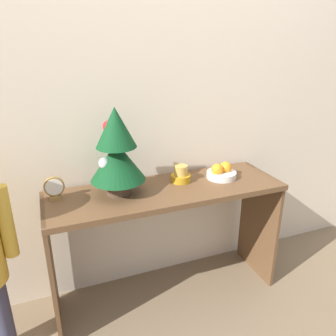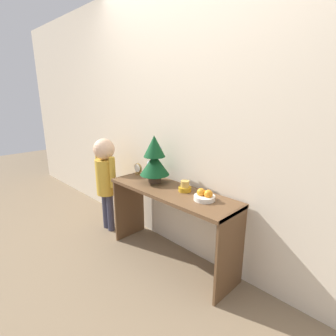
{
  "view_description": "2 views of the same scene",
  "coord_description": "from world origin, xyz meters",
  "px_view_note": "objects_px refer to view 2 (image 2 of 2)",
  "views": [
    {
      "loc": [
        -0.57,
        -1.28,
        1.41
      ],
      "look_at": [
        0.0,
        0.18,
        0.81
      ],
      "focal_mm": 35.0,
      "sensor_mm": 36.0,
      "label": 1
    },
    {
      "loc": [
        1.5,
        -1.32,
        1.49
      ],
      "look_at": [
        -0.07,
        0.23,
        0.87
      ],
      "focal_mm": 28.0,
      "sensor_mm": 36.0,
      "label": 2
    }
  ],
  "objects_px": {
    "singing_bowl": "(185,187)",
    "desk_clock": "(138,169)",
    "mini_tree": "(154,159)",
    "fruit_bowl": "(205,196)",
    "child_figure": "(106,173)"
  },
  "relations": [
    {
      "from": "singing_bowl",
      "to": "child_figure",
      "type": "distance_m",
      "value": 1.03
    },
    {
      "from": "mini_tree",
      "to": "singing_bowl",
      "type": "relative_size",
      "value": 4.04
    },
    {
      "from": "singing_bowl",
      "to": "child_figure",
      "type": "bearing_deg",
      "value": -171.26
    },
    {
      "from": "mini_tree",
      "to": "fruit_bowl",
      "type": "bearing_deg",
      "value": -0.78
    },
    {
      "from": "mini_tree",
      "to": "desk_clock",
      "type": "bearing_deg",
      "value": 171.77
    },
    {
      "from": "singing_bowl",
      "to": "desk_clock",
      "type": "height_order",
      "value": "desk_clock"
    },
    {
      "from": "mini_tree",
      "to": "child_figure",
      "type": "bearing_deg",
      "value": -168.82
    },
    {
      "from": "desk_clock",
      "to": "child_figure",
      "type": "distance_m",
      "value": 0.4
    },
    {
      "from": "singing_bowl",
      "to": "desk_clock",
      "type": "xyz_separation_m",
      "value": [
        -0.66,
        0.02,
        0.02
      ]
    },
    {
      "from": "mini_tree",
      "to": "fruit_bowl",
      "type": "height_order",
      "value": "mini_tree"
    },
    {
      "from": "child_figure",
      "to": "mini_tree",
      "type": "bearing_deg",
      "value": 11.18
    },
    {
      "from": "fruit_bowl",
      "to": "singing_bowl",
      "type": "bearing_deg",
      "value": 171.79
    },
    {
      "from": "fruit_bowl",
      "to": "child_figure",
      "type": "relative_size",
      "value": 0.16
    },
    {
      "from": "fruit_bowl",
      "to": "desk_clock",
      "type": "xyz_separation_m",
      "value": [
        -0.9,
        0.05,
        0.03
      ]
    },
    {
      "from": "fruit_bowl",
      "to": "singing_bowl",
      "type": "height_order",
      "value": "singing_bowl"
    }
  ]
}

